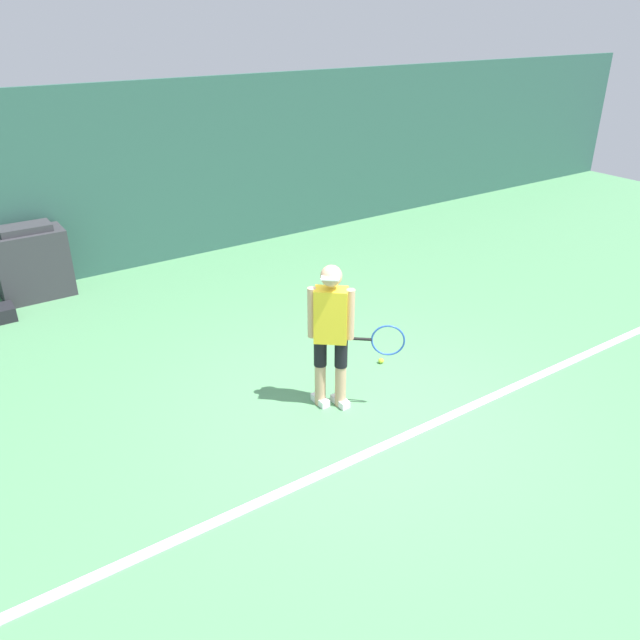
# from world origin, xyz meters

# --- Properties ---
(ground_plane) EXTENTS (24.00, 24.00, 0.00)m
(ground_plane) POSITION_xyz_m (0.00, 0.00, 0.00)
(ground_plane) COLOR #518C5B
(back_wall) EXTENTS (24.00, 0.10, 2.93)m
(back_wall) POSITION_xyz_m (0.00, 5.54, 1.47)
(back_wall) COLOR #2D564C
(back_wall) RESTS_ON ground_plane
(court_baseline) EXTENTS (21.60, 0.10, 0.01)m
(court_baseline) POSITION_xyz_m (0.00, -0.60, 0.01)
(court_baseline) COLOR white
(court_baseline) RESTS_ON ground_plane
(tennis_player) EXTENTS (0.79, 0.70, 1.63)m
(tennis_player) POSITION_xyz_m (-0.17, 0.30, 0.90)
(tennis_player) COLOR tan
(tennis_player) RESTS_ON ground_plane
(tennis_ball) EXTENTS (0.07, 0.07, 0.07)m
(tennis_ball) POSITION_xyz_m (0.84, 0.69, 0.03)
(tennis_ball) COLOR #D1E533
(tennis_ball) RESTS_ON ground_plane
(covered_chair) EXTENTS (1.00, 0.57, 1.11)m
(covered_chair) POSITION_xyz_m (-2.17, 5.15, 0.53)
(covered_chair) COLOR #333338
(covered_chair) RESTS_ON ground_plane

